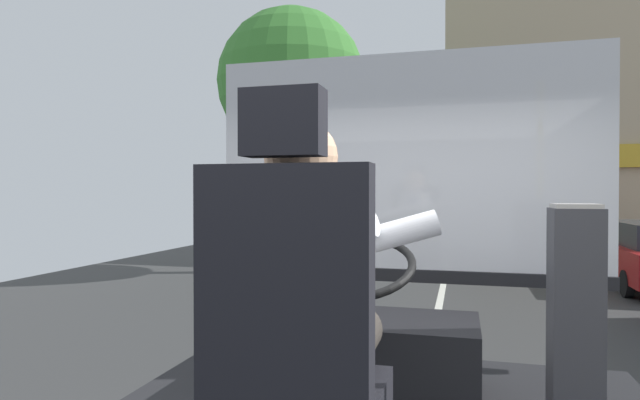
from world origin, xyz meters
TOP-DOWN VIEW (x-y plane):
  - ground at (0.00, 8.80)m, footprint 18.00×44.00m
  - driver_seat at (-0.10, -0.39)m, footprint 0.48×0.48m
  - bus_driver at (-0.10, -0.26)m, footprint 0.80×0.55m
  - steering_console at (-0.10, 0.85)m, footprint 1.10×0.99m
  - fare_box at (0.86, 0.78)m, footprint 0.21×0.23m
  - windshield_panel at (0.00, 1.62)m, footprint 2.50×0.08m
  - street_tree at (-3.56, 10.15)m, footprint 3.50×3.50m
  - shop_building at (5.10, 16.07)m, footprint 10.43×5.18m
  - parked_car_white at (4.51, 16.08)m, footprint 1.82×3.88m
  - parked_car_charcoal at (4.35, 21.04)m, footprint 1.89×3.87m

SIDE VIEW (x-z plane):
  - ground at x=0.00m, z-range -0.05..0.00m
  - parked_car_charcoal at x=4.35m, z-range 0.02..1.36m
  - parked_car_white at x=4.51m, z-range 0.02..1.48m
  - steering_console at x=-0.10m, z-range 0.64..1.49m
  - fare_box at x=0.86m, z-range 0.84..1.83m
  - driver_seat at x=-0.10m, z-range 0.74..2.07m
  - bus_driver at x=-0.10m, z-range 1.19..1.99m
  - windshield_panel at x=0.00m, z-range 1.15..2.63m
  - shop_building at x=5.10m, z-range 0.00..7.59m
  - street_tree at x=-3.56m, z-range 1.34..7.58m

